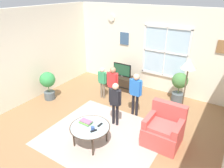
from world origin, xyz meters
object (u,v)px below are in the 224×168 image
potted_plant_by_window (179,85)px  television (122,70)px  cup (93,128)px  remote_near_cup (100,125)px  person_green_shirt (102,79)px  potted_plant_corner (48,83)px  floor_lamp (188,72)px  person_red_shirt (113,82)px  person_black_shirt (115,99)px  book_stack (86,122)px  remote_near_books (94,131)px  armchair (164,130)px  tv_stand (122,82)px  coffee_table (90,127)px  person_blue_shirt (136,90)px

potted_plant_by_window → television: bearing=-176.2°
cup → potted_plant_by_window: potted_plant_by_window is taller
remote_near_cup → person_green_shirt: (-1.13, 1.72, 0.16)m
potted_plant_corner → floor_lamp: bearing=9.2°
person_red_shirt → potted_plant_by_window: (1.50, 1.27, -0.21)m
person_green_shirt → person_black_shirt: 1.43m
book_stack → remote_near_books: 0.34m
remote_near_cup → book_stack: bearing=-161.6°
person_red_shirt → remote_near_books: bearing=-70.2°
armchair → potted_plant_corner: potted_plant_corner is taller
cup → potted_plant_corner: size_ratio=0.10×
armchair → person_red_shirt: person_red_shirt is taller
person_red_shirt → floor_lamp: size_ratio=0.67×
television → floor_lamp: floor_lamp is taller
person_red_shirt → potted_plant_by_window: person_red_shirt is taller
person_black_shirt → floor_lamp: 1.74m
floor_lamp → television: bearing=152.0°
tv_stand → person_green_shirt: size_ratio=1.07×
coffee_table → person_blue_shirt: 1.61m
person_blue_shirt → floor_lamp: floor_lamp is taller
floor_lamp → person_black_shirt: bearing=-155.1°
tv_stand → person_black_shirt: 2.13m
potted_plant_by_window → person_blue_shirt: bearing=-119.3°
armchair → coffee_table: bearing=-145.0°
book_stack → television: bearing=103.9°
tv_stand → book_stack: size_ratio=4.00×
person_black_shirt → potted_plant_corner: size_ratio=1.30×
book_stack → person_black_shirt: size_ratio=0.24×
coffee_table → potted_plant_corner: 2.50m
television → person_red_shirt: 1.21m
remote_near_cup → potted_plant_corner: 2.59m
book_stack → floor_lamp: bearing=42.7°
armchair → potted_plant_corner: size_ratio=0.99×
armchair → coffee_table: 1.60m
remote_near_books → person_green_shirt: person_green_shirt is taller
coffee_table → person_green_shirt: size_ratio=0.86×
coffee_table → potted_plant_corner: size_ratio=0.98×
person_black_shirt → person_blue_shirt: bearing=71.8°
tv_stand → book_stack: 2.82m
remote_near_books → person_green_shirt: bearing=120.3°
remote_near_books → person_black_shirt: 1.02m
person_red_shirt → potted_plant_by_window: bearing=40.3°
armchair → television: bearing=138.8°
person_red_shirt → potted_plant_by_window: size_ratio=1.31×
armchair → coffee_table: (-1.31, -0.92, 0.11)m
television → person_black_shirt: size_ratio=0.55×
potted_plant_corner → cup: bearing=-22.3°
cup → floor_lamp: 2.33m
book_stack → floor_lamp: 2.44m
remote_near_books → person_black_shirt: person_black_shirt is taller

